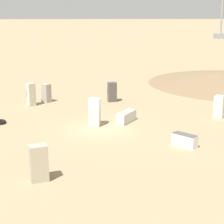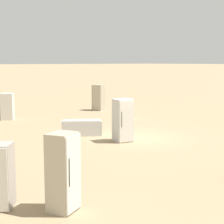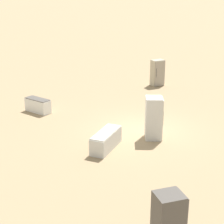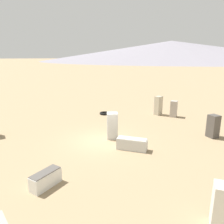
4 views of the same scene
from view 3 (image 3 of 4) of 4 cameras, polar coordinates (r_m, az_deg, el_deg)
The scene contains 6 objects.
ground_plane at distance 17.22m, azimuth 4.52°, elevation -3.15°, with size 1000.00×1000.00×0.00m, color #9E8460.
discarded_fridge_0 at distance 24.89m, azimuth 6.94°, elevation 5.96°, with size 0.78×0.92×1.70m.
discarded_fridge_3 at distance 16.33m, azimuth 6.39°, elevation -0.95°, with size 0.87×0.87×1.88m.
discarded_fridge_5 at distance 15.45m, azimuth -0.93°, elevation -4.32°, with size 1.92×1.59×0.74m.
discarded_fridge_6 at distance 9.90m, azimuth 8.59°, elevation -16.39°, with size 0.70×0.80×1.67m.
discarded_fridge_7 at distance 20.11m, azimuth -11.23°, elevation 1.01°, with size 1.46×1.38×0.73m.
Camera 3 is at (-15.27, 4.45, 6.59)m, focal length 60.00 mm.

